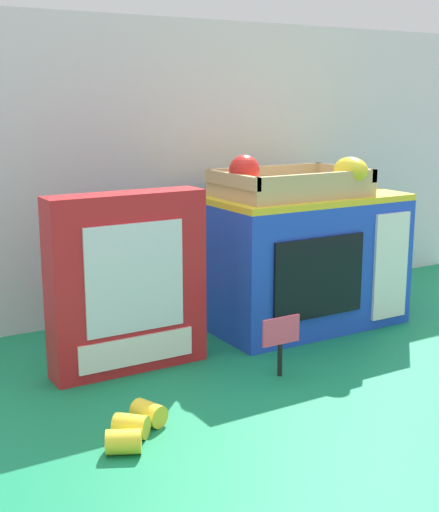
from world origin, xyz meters
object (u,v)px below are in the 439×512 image
object	(u,v)px
toy_microwave	(295,257)
cookie_set_box	(128,283)
food_groups_crate	(292,184)
price_sign	(281,337)
loose_toy_banana	(135,427)

from	to	relation	value
toy_microwave	cookie_set_box	bearing A→B (deg)	-169.16
toy_microwave	food_groups_crate	xyz separation A→B (m)	(-0.04, -0.03, 0.15)
toy_microwave	price_sign	size ratio (longest dim) A/B	3.82
toy_microwave	price_sign	distance (m)	0.31
toy_microwave	price_sign	bearing A→B (deg)	-130.68
cookie_set_box	loose_toy_banana	bearing A→B (deg)	-112.26
cookie_set_box	toy_microwave	bearing A→B (deg)	10.84
cookie_set_box	price_sign	bearing A→B (deg)	-38.34
cookie_set_box	loose_toy_banana	size ratio (longest dim) A/B	2.62
toy_microwave	food_groups_crate	bearing A→B (deg)	-136.41
toy_microwave	loose_toy_banana	xyz separation A→B (m)	(-0.49, -0.31, -0.11)
cookie_set_box	loose_toy_banana	xyz separation A→B (m)	(-0.10, -0.23, -0.13)
food_groups_crate	cookie_set_box	size ratio (longest dim) A/B	0.92
food_groups_crate	toy_microwave	bearing A→B (deg)	43.59
toy_microwave	food_groups_crate	world-z (taller)	food_groups_crate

